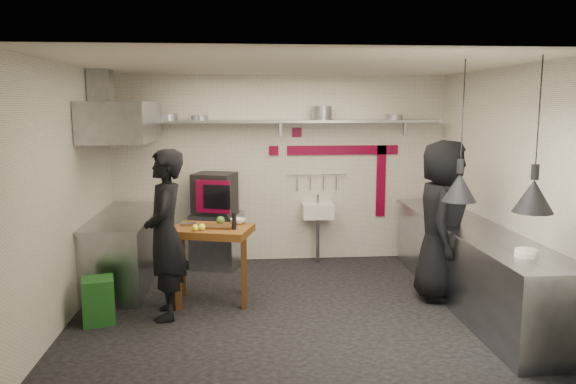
{
  "coord_description": "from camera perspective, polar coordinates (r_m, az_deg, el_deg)",
  "views": [
    {
      "loc": [
        -0.6,
        -6.32,
        2.36
      ],
      "look_at": [
        -0.04,
        0.3,
        1.33
      ],
      "focal_mm": 35.0,
      "sensor_mm": 36.0,
      "label": 1
    }
  ],
  "objects": [
    {
      "name": "counter_left_top",
      "position": [
        7.67,
        -16.46,
        -2.38
      ],
      "size": [
        0.76,
        2.0,
        0.03
      ],
      "primitive_type": "cube",
      "color": "gray",
      "rests_on": "counter_left"
    },
    {
      "name": "green_bin",
      "position": [
        6.56,
        -18.7,
        -10.41
      ],
      "size": [
        0.4,
        0.4,
        0.5
      ],
      "primitive_type": "cube",
      "rotation": [
        0.0,
        0.0,
        0.24
      ],
      "color": "#1A521C",
      "rests_on": "floor"
    },
    {
      "name": "red_tile_a",
      "position": [
        8.45,
        0.92,
        6.07
      ],
      "size": [
        0.14,
        0.02,
        0.14
      ],
      "primitive_type": "cube",
      "color": "maroon",
      "rests_on": "wall_back"
    },
    {
      "name": "prep_table",
      "position": [
        6.86,
        -7.72,
        -7.31
      ],
      "size": [
        1.06,
        0.86,
        0.92
      ],
      "primitive_type": null,
      "rotation": [
        0.0,
        0.0,
        -0.27
      ],
      "color": "brown",
      "rests_on": "floor"
    },
    {
      "name": "stock_pot",
      "position": [
        8.32,
        3.49,
        8.01
      ],
      "size": [
        0.38,
        0.38,
        0.2
      ],
      "primitive_type": "cylinder",
      "rotation": [
        0.0,
        0.0,
        -0.35
      ],
      "color": "gray",
      "rests_on": "back_shelf"
    },
    {
      "name": "shelf_bracket_mid",
      "position": [
        8.41,
        -0.78,
        6.54
      ],
      "size": [
        0.04,
        0.06,
        0.24
      ],
      "primitive_type": "cube",
      "color": "gray",
      "rests_on": "wall_back"
    },
    {
      "name": "cutting_board",
      "position": [
        6.72,
        -7.13,
        -3.47
      ],
      "size": [
        0.4,
        0.31,
        0.02
      ],
      "primitive_type": "cube",
      "rotation": [
        0.0,
        0.0,
        -0.17
      ],
      "color": "#4E2D14",
      "rests_on": "prep_table"
    },
    {
      "name": "pan_far_left",
      "position": [
        8.3,
        -12.19,
        7.45
      ],
      "size": [
        0.31,
        0.31,
        0.09
      ],
      "primitive_type": "cylinder",
      "rotation": [
        0.0,
        0.0,
        0.01
      ],
      "color": "gray",
      "rests_on": "back_shelf"
    },
    {
      "name": "shelf_bracket_right",
      "position": [
        8.76,
        11.8,
        6.44
      ],
      "size": [
        0.04,
        0.06,
        0.24
      ],
      "primitive_type": "cube",
      "color": "gray",
      "rests_on": "wall_back"
    },
    {
      "name": "oven_door",
      "position": [
        7.91,
        -7.63,
        -0.47
      ],
      "size": [
        0.49,
        0.19,
        0.46
      ],
      "primitive_type": "cube",
      "rotation": [
        0.0,
        0.0,
        -0.32
      ],
      "color": "maroon",
      "rests_on": "combi_oven"
    },
    {
      "name": "wall_right",
      "position": [
        7.1,
        21.07,
        0.49
      ],
      "size": [
        0.04,
        4.2,
        2.8
      ],
      "primitive_type": "cube",
      "color": "silver",
      "rests_on": "floor"
    },
    {
      "name": "combi_oven",
      "position": [
        8.24,
        -7.45,
        -0.09
      ],
      "size": [
        0.69,
        0.67,
        0.58
      ],
      "primitive_type": "cube",
      "rotation": [
        0.0,
        0.0,
        -0.32
      ],
      "color": "black",
      "rests_on": "oven_stand"
    },
    {
      "name": "steel_tray",
      "position": [
        6.89,
        -10.09,
        -3.22
      ],
      "size": [
        0.17,
        0.13,
        0.03
      ],
      "primitive_type": "cube",
      "rotation": [
        0.0,
        0.0,
        -0.11
      ],
      "color": "gray",
      "rests_on": "prep_table"
    },
    {
      "name": "hand_sink",
      "position": [
        8.46,
        3.03,
        -1.92
      ],
      "size": [
        0.46,
        0.34,
        0.22
      ],
      "primitive_type": "cube",
      "color": "white",
      "rests_on": "wall_back"
    },
    {
      "name": "wall_back",
      "position": [
        8.49,
        -0.78,
        2.36
      ],
      "size": [
        5.0,
        0.04,
        2.8
      ],
      "primitive_type": "cube",
      "color": "silver",
      "rests_on": "floor"
    },
    {
      "name": "hood_duct",
      "position": [
        7.57,
        -18.51,
        9.84
      ],
      "size": [
        0.28,
        0.28,
        0.5
      ],
      "primitive_type": "cube",
      "color": "gray",
      "rests_on": "ceiling"
    },
    {
      "name": "extractor_hood",
      "position": [
        7.52,
        -16.5,
        6.89
      ],
      "size": [
        0.78,
        1.6,
        0.5
      ],
      "primitive_type": "cube",
      "color": "gray",
      "rests_on": "ceiling"
    },
    {
      "name": "pepper_mill",
      "position": [
        6.57,
        -5.5,
        -2.95
      ],
      "size": [
        0.06,
        0.06,
        0.2
      ],
      "primitive_type": "cylinder",
      "rotation": [
        0.0,
        0.0,
        -0.14
      ],
      "color": "black",
      "rests_on": "prep_table"
    },
    {
      "name": "heat_lamp_near",
      "position": [
        5.8,
        17.27,
        5.9
      ],
      "size": [
        0.45,
        0.45,
        1.4
      ],
      "primitive_type": null,
      "rotation": [
        0.0,
        0.0,
        -0.41
      ],
      "color": "black",
      "rests_on": "ceiling"
    },
    {
      "name": "veg_ball",
      "position": [
        6.87,
        -6.87,
        -2.89
      ],
      "size": [
        0.13,
        0.13,
        0.1
      ],
      "primitive_type": "sphere",
      "rotation": [
        0.0,
        0.0,
        -0.28
      ],
      "color": "#4B7B2F",
      "rests_on": "prep_table"
    },
    {
      "name": "lemon_a",
      "position": [
        6.56,
        -9.43,
        -3.59
      ],
      "size": [
        0.09,
        0.09,
        0.07
      ],
      "primitive_type": "sphere",
      "rotation": [
        0.0,
        0.0,
        -0.29
      ],
      "color": "#FEFF3E",
      "rests_on": "prep_table"
    },
    {
      "name": "counter_right",
      "position": [
        7.15,
        18.1,
        -7.1
      ],
      "size": [
        0.7,
        3.8,
        0.9
      ],
      "primitive_type": "cube",
      "color": "gray",
      "rests_on": "floor"
    },
    {
      "name": "bowl",
      "position": [
        6.91,
        -5.1,
        -2.95
      ],
      "size": [
        0.26,
        0.26,
        0.06
      ],
      "primitive_type": "imported",
      "rotation": [
        0.0,
        0.0,
        0.38
      ],
      "color": "white",
      "rests_on": "prep_table"
    },
    {
      "name": "oven_glass",
      "position": [
        7.87,
        -7.25,
        -0.5
      ],
      "size": [
        0.38,
        0.14,
        0.34
      ],
      "primitive_type": "cube",
      "rotation": [
        0.0,
        0.0,
        -0.32
      ],
      "color": "black",
      "rests_on": "oven_door"
    },
    {
      "name": "oven_stand",
      "position": [
        8.32,
        -7.2,
        -4.84
      ],
      "size": [
        0.81,
        0.78,
        0.8
      ],
      "primitive_type": "cube",
      "rotation": [
        0.0,
        0.0,
        -0.32
      ],
      "color": "gray",
      "rests_on": "floor"
    },
    {
      "name": "ceiling",
      "position": [
        6.36,
        0.56,
        12.82
      ],
      "size": [
        5.0,
        5.0,
        0.0
      ],
      "primitive_type": "plane",
      "color": "beige",
      "rests_on": "floor"
    },
    {
      "name": "sink_tap",
      "position": [
        8.43,
        3.04,
        -0.71
      ],
      "size": [
        0.03,
        0.03,
        0.14
      ],
      "primitive_type": "cylinder",
      "color": "gray",
      "rests_on": "hand_sink"
    },
    {
      "name": "lemon_b",
      "position": [
        6.59,
        -8.74,
        -3.54
      ],
      "size": [
        0.1,
        0.1,
        0.08
      ],
      "primitive_type": "sphere",
      "rotation": [
        0.0,
        0.0,
        -0.43
      ],
      "color": "#FEFF3E",
      "rests_on": "prep_table"
    },
    {
      "name": "utensil_rail",
      "position": [
        8.52,
        2.93,
        1.83
      ],
      "size": [
        0.9,
        0.02,
        0.02
      ],
      "primitive_type": "cylinder",
      "rotation": [
        0.0,
        1.57,
        0.0
      ],
      "color": "gray",
      "rests_on": "wall_back"
    },
    {
      "name": "red_band_horiz",
      "position": [
        8.56,
        5.59,
        4.26
      ],
      "size": [
        1.7,
        0.02,
        0.14
      ],
      "primitive_type": "cube",
      "color": "maroon",
      "rests_on": "wall_back"
    },
    {
      "name": "plate_stack",
      "position": [
        5.86,
        23.08,
        -5.67
      ],
      "size": [
        0.27,
        0.27,
        0.07
      ],
      "primitive_type": "cylinder",
      "rotation": [
        0.0,
        0.0,
        -0.32
      ],
      "color": "white",
      "rests_on": "counter_right_top"
    },
    {
      "name": "wall_front",
      "position": [
        4.36,
        3.13,
        -3.87
      ],
      "size": [
        5.0,
        0.04,
        2.8
      ],
      "primitive_type": "cube",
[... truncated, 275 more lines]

